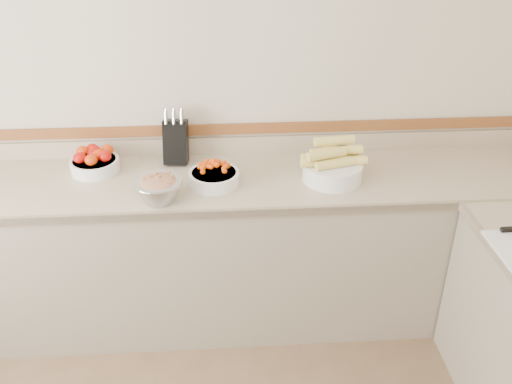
{
  "coord_description": "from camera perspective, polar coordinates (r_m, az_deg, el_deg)",
  "views": [
    {
      "loc": [
        0.19,
        -0.97,
        2.32
      ],
      "look_at": [
        0.35,
        1.35,
        1.0
      ],
      "focal_mm": 40.0,
      "sensor_mm": 36.0,
      "label": 1
    }
  ],
  "objects": [
    {
      "name": "cherry_tomato_bowl",
      "position": [
        2.94,
        -4.23,
        1.66
      ],
      "size": [
        0.26,
        0.26,
        0.14
      ],
      "color": "white",
      "rests_on": "counter_back"
    },
    {
      "name": "knife_block",
      "position": [
        3.16,
        -8.03,
        5.11
      ],
      "size": [
        0.14,
        0.17,
        0.31
      ],
      "color": "black",
      "rests_on": "counter_back"
    },
    {
      "name": "tomato_bowl",
      "position": [
        3.18,
        -15.84,
        2.98
      ],
      "size": [
        0.26,
        0.26,
        0.13
      ],
      "color": "white",
      "rests_on": "counter_back"
    },
    {
      "name": "back_wall",
      "position": [
        3.15,
        -7.29,
        10.42
      ],
      "size": [
        4.0,
        0.0,
        4.0
      ],
      "primitive_type": "plane",
      "rotation": [
        1.57,
        0.0,
        0.0
      ],
      "color": "beige",
      "rests_on": "ground_plane"
    },
    {
      "name": "rhubarb_bowl",
      "position": [
        2.81,
        -9.75,
        0.38
      ],
      "size": [
        0.25,
        0.25,
        0.14
      ],
      "color": "#B2B2BA",
      "rests_on": "counter_back"
    },
    {
      "name": "counter_back",
      "position": [
        3.25,
        -6.6,
        -5.75
      ],
      "size": [
        4.0,
        0.65,
        1.08
      ],
      "color": "tan",
      "rests_on": "ground_plane"
    },
    {
      "name": "corn_bowl",
      "position": [
        2.99,
        7.66,
        2.6
      ],
      "size": [
        0.35,
        0.32,
        0.23
      ],
      "color": "white",
      "rests_on": "counter_back"
    }
  ]
}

